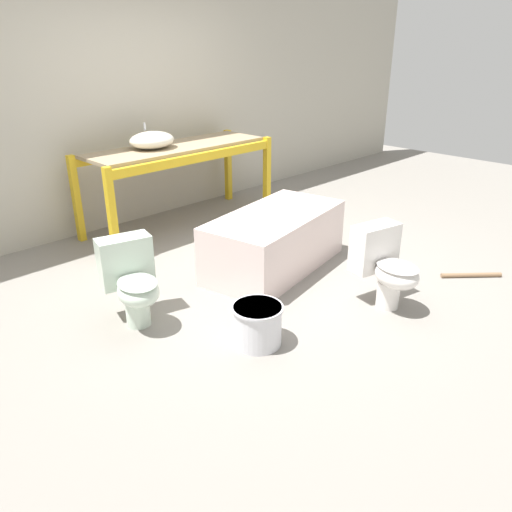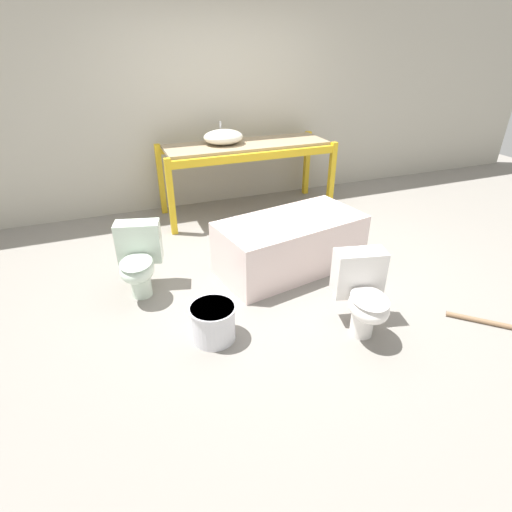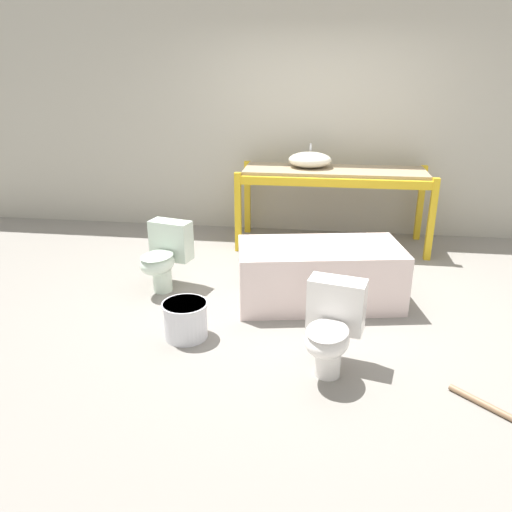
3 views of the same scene
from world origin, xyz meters
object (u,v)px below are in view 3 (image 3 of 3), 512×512
sink_basin (310,160)px  toilet_far (332,325)px  toilet_near (164,254)px  bucket_white (185,319)px  bathtub_main (319,270)px

sink_basin → toilet_far: sink_basin is taller
toilet_far → toilet_near: bearing=155.8°
toilet_near → toilet_far: same height
toilet_near → toilet_far: bearing=-22.9°
toilet_far → bucket_white: size_ratio=1.77×
bathtub_main → toilet_far: 1.09m
bucket_white → toilet_near: bearing=116.4°
sink_basin → toilet_near: bearing=-129.9°
bucket_white → sink_basin: bearing=70.5°
toilet_far → bucket_white: 1.18m
toilet_near → toilet_far: size_ratio=1.00×
bathtub_main → bucket_white: bathtub_main is taller
sink_basin → bucket_white: (-0.85, -2.41, -0.84)m
toilet_near → toilet_far: (1.55, -1.18, 0.00)m
bathtub_main → toilet_near: 1.45m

